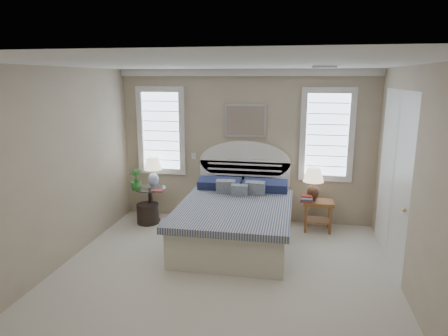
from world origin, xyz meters
TOP-DOWN VIEW (x-y plane):
  - floor at (0.00, 0.00)m, footprint 4.50×5.00m
  - ceiling at (0.00, 0.00)m, footprint 4.50×5.00m
  - wall_back at (0.00, 2.50)m, footprint 4.50×0.02m
  - wall_left at (-2.25, 0.00)m, footprint 0.02×5.00m
  - wall_right at (2.25, 0.00)m, footprint 0.02×5.00m
  - crown_molding at (0.00, 2.46)m, footprint 4.50×0.08m
  - hvac_vent at (1.20, 0.80)m, footprint 0.30×0.20m
  - switch_plate at (-0.95, 2.48)m, footprint 0.08×0.01m
  - window_left at (-1.55, 2.48)m, footprint 0.90×0.06m
  - window_right at (1.40, 2.48)m, footprint 0.90×0.06m
  - painting at (0.00, 2.46)m, footprint 0.74×0.04m
  - closet_door at (2.23, 1.20)m, footprint 0.02×1.80m
  - bed at (0.00, 1.46)m, footprint 1.72×2.28m
  - side_table_left at (-1.65, 2.05)m, footprint 0.56×0.56m
  - nightstand_right at (1.30, 2.15)m, footprint 0.50×0.40m
  - floor_pot at (-1.67, 1.95)m, footprint 0.51×0.51m
  - lamp_left at (-1.64, 2.20)m, footprint 0.43×0.43m
  - lamp_right at (1.20, 2.16)m, footprint 0.46×0.46m
  - potted_plant at (-1.83, 1.86)m, footprint 0.23×0.23m
  - books_left at (-1.43, 1.85)m, footprint 0.21×0.17m
  - books_right at (1.10, 2.04)m, footprint 0.20×0.15m

SIDE VIEW (x-z plane):
  - floor at x=0.00m, z-range -0.01..0.01m
  - floor_pot at x=-1.67m, z-range 0.00..0.36m
  - bed at x=0.00m, z-range -0.35..1.12m
  - nightstand_right at x=1.30m, z-range 0.12..0.65m
  - side_table_left at x=-1.65m, z-range 0.07..0.70m
  - books_right at x=1.10m, z-range 0.53..0.64m
  - books_left at x=-1.43m, z-range 0.63..0.65m
  - potted_plant at x=-1.83m, z-range 0.63..1.00m
  - lamp_right at x=1.20m, z-range 0.59..1.15m
  - lamp_left at x=-1.64m, z-range 0.69..1.21m
  - switch_plate at x=-0.95m, z-range 1.09..1.21m
  - closet_door at x=2.23m, z-range 0.00..2.40m
  - wall_back at x=0.00m, z-range 0.00..2.70m
  - wall_left at x=-2.25m, z-range 0.00..2.70m
  - wall_right at x=2.25m, z-range 0.00..2.70m
  - window_left at x=-1.55m, z-range 0.80..2.40m
  - window_right at x=1.40m, z-range 0.80..2.40m
  - painting at x=0.00m, z-range 1.53..2.11m
  - crown_molding at x=0.00m, z-range 2.58..2.70m
  - hvac_vent at x=1.20m, z-range 2.67..2.69m
  - ceiling at x=0.00m, z-range 2.70..2.71m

